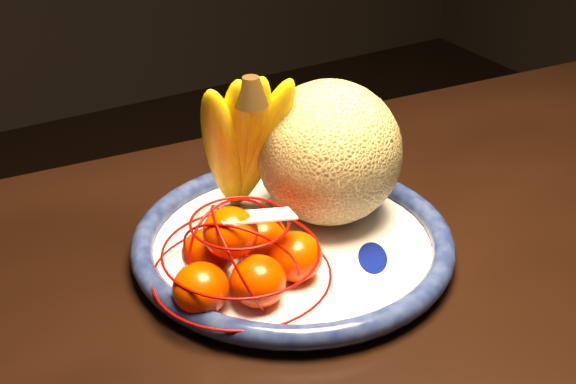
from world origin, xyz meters
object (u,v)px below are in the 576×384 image
fruit_bowl (293,243)px  banana_bunch (242,139)px  cantaloupe (329,153)px  mandarin_bag (242,258)px

fruit_bowl → banana_bunch: (-0.02, 0.07, 0.10)m
fruit_bowl → cantaloupe: 0.10m
cantaloupe → banana_bunch: (-0.08, 0.04, 0.02)m
banana_bunch → mandarin_bag: (-0.06, -0.10, -0.07)m
cantaloupe → banana_bunch: 0.09m
fruit_bowl → banana_bunch: bearing=107.8°
fruit_bowl → mandarin_bag: bearing=-154.5°
cantaloupe → mandarin_bag: (-0.14, -0.07, -0.05)m
cantaloupe → fruit_bowl: bearing=-155.0°
banana_bunch → mandarin_bag: size_ratio=0.99×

